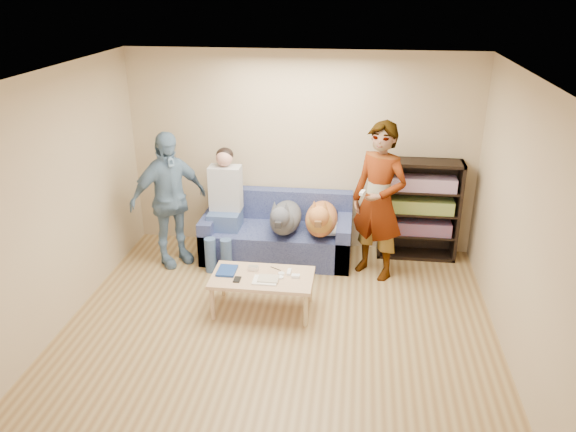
# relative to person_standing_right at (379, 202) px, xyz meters

# --- Properties ---
(ground) EXTENTS (5.00, 5.00, 0.00)m
(ground) POSITION_rel_person_standing_right_xyz_m (-1.01, -1.76, -0.96)
(ground) COLOR olive
(ground) RESTS_ON ground
(ceiling) EXTENTS (5.00, 5.00, 0.00)m
(ceiling) POSITION_rel_person_standing_right_xyz_m (-1.01, -1.76, 1.64)
(ceiling) COLOR white
(ceiling) RESTS_ON ground
(wall_back) EXTENTS (4.50, 0.00, 4.50)m
(wall_back) POSITION_rel_person_standing_right_xyz_m (-1.01, 0.74, 0.34)
(wall_back) COLOR tan
(wall_back) RESTS_ON ground
(wall_left) EXTENTS (0.00, 5.00, 5.00)m
(wall_left) POSITION_rel_person_standing_right_xyz_m (-3.26, -1.76, 0.34)
(wall_left) COLOR tan
(wall_left) RESTS_ON ground
(wall_right) EXTENTS (0.00, 5.00, 5.00)m
(wall_right) POSITION_rel_person_standing_right_xyz_m (1.24, -1.76, 0.34)
(wall_right) COLOR tan
(wall_right) RESTS_ON ground
(blanket) EXTENTS (0.46, 0.39, 0.16)m
(blanket) POSITION_rel_person_standing_right_xyz_m (-0.59, 0.18, -0.45)
(blanket) COLOR #AEAFB3
(blanket) RESTS_ON sofa
(person_standing_right) EXTENTS (0.83, 0.77, 1.91)m
(person_standing_right) POSITION_rel_person_standing_right_xyz_m (0.00, 0.00, 0.00)
(person_standing_right) COLOR gray
(person_standing_right) RESTS_ON ground
(person_standing_left) EXTENTS (1.01, 1.00, 1.72)m
(person_standing_left) POSITION_rel_person_standing_right_xyz_m (-2.57, -0.02, -0.10)
(person_standing_left) COLOR #6B8BAB
(person_standing_left) RESTS_ON ground
(held_controller) EXTENTS (0.07, 0.14, 0.03)m
(held_controller) POSITION_rel_person_standing_right_xyz_m (-0.20, -0.20, 0.18)
(held_controller) COLOR silver
(held_controller) RESTS_ON person_standing_right
(notebook_blue) EXTENTS (0.20, 0.26, 0.03)m
(notebook_blue) POSITION_rel_person_standing_right_xyz_m (-1.63, -0.95, -0.52)
(notebook_blue) COLOR navy
(notebook_blue) RESTS_ON coffee_table
(papers) EXTENTS (0.26, 0.20, 0.02)m
(papers) POSITION_rel_person_standing_right_xyz_m (-1.18, -1.10, -0.53)
(papers) COLOR white
(papers) RESTS_ON coffee_table
(magazine) EXTENTS (0.22, 0.17, 0.01)m
(magazine) POSITION_rel_person_standing_right_xyz_m (-1.15, -1.08, -0.51)
(magazine) COLOR #C1B29A
(magazine) RESTS_ON coffee_table
(camera_silver) EXTENTS (0.11, 0.06, 0.05)m
(camera_silver) POSITION_rel_person_standing_right_xyz_m (-1.35, -0.88, -0.51)
(camera_silver) COLOR silver
(camera_silver) RESTS_ON coffee_table
(controller_a) EXTENTS (0.04, 0.13, 0.03)m
(controller_a) POSITION_rel_person_standing_right_xyz_m (-0.95, -0.90, -0.52)
(controller_a) COLOR white
(controller_a) RESTS_ON coffee_table
(controller_b) EXTENTS (0.09, 0.06, 0.03)m
(controller_b) POSITION_rel_person_standing_right_xyz_m (-0.87, -0.98, -0.52)
(controller_b) COLOR white
(controller_b) RESTS_ON coffee_table
(headphone_cup_a) EXTENTS (0.07, 0.07, 0.02)m
(headphone_cup_a) POSITION_rel_person_standing_right_xyz_m (-1.03, -1.02, -0.53)
(headphone_cup_a) COLOR white
(headphone_cup_a) RESTS_ON coffee_table
(headphone_cup_b) EXTENTS (0.07, 0.07, 0.02)m
(headphone_cup_b) POSITION_rel_person_standing_right_xyz_m (-1.03, -0.94, -0.53)
(headphone_cup_b) COLOR white
(headphone_cup_b) RESTS_ON coffee_table
(pen_orange) EXTENTS (0.13, 0.06, 0.01)m
(pen_orange) POSITION_rel_person_standing_right_xyz_m (-1.25, -1.16, -0.53)
(pen_orange) COLOR orange
(pen_orange) RESTS_ON coffee_table
(pen_black) EXTENTS (0.13, 0.08, 0.01)m
(pen_black) POSITION_rel_person_standing_right_xyz_m (-1.11, -0.82, -0.53)
(pen_black) COLOR black
(pen_black) RESTS_ON coffee_table
(wallet) EXTENTS (0.07, 0.12, 0.02)m
(wallet) POSITION_rel_person_standing_right_xyz_m (-1.48, -1.12, -0.53)
(wallet) COLOR black
(wallet) RESTS_ON coffee_table
(sofa) EXTENTS (1.90, 0.85, 0.82)m
(sofa) POSITION_rel_person_standing_right_xyz_m (-1.26, 0.34, -0.67)
(sofa) COLOR #515B93
(sofa) RESTS_ON ground
(person_seated) EXTENTS (0.40, 0.73, 1.47)m
(person_seated) POSITION_rel_person_standing_right_xyz_m (-1.92, 0.21, -0.18)
(person_seated) COLOR #425F91
(person_seated) RESTS_ON sofa
(dog_gray) EXTENTS (0.39, 1.24, 0.57)m
(dog_gray) POSITION_rel_person_standing_right_xyz_m (-1.14, 0.13, -0.33)
(dog_gray) COLOR #4B4E56
(dog_gray) RESTS_ON sofa
(dog_tan) EXTENTS (0.40, 1.16, 0.59)m
(dog_tan) POSITION_rel_person_standing_right_xyz_m (-0.69, 0.15, -0.32)
(dog_tan) COLOR #B26536
(dog_tan) RESTS_ON sofa
(coffee_table) EXTENTS (1.10, 0.60, 0.42)m
(coffee_table) POSITION_rel_person_standing_right_xyz_m (-1.23, -1.00, -0.58)
(coffee_table) COLOR tan
(coffee_table) RESTS_ON ground
(bookshelf) EXTENTS (1.00, 0.34, 1.30)m
(bookshelf) POSITION_rel_person_standing_right_xyz_m (0.54, 0.57, -0.28)
(bookshelf) COLOR black
(bookshelf) RESTS_ON ground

